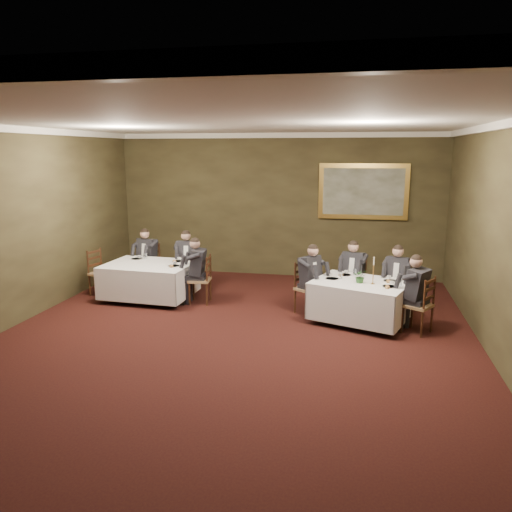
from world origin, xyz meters
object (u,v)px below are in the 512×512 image
(chair_main_backright, at_px, (396,299))
(chair_main_endleft, at_px, (308,299))
(chair_main_endright, at_px, (418,317))
(diner_sec_endright, at_px, (200,279))
(diner_main_backleft, at_px, (353,282))
(diner_main_endright, at_px, (418,304))
(chair_main_backleft, at_px, (353,293))
(chair_sec_backleft, at_px, (149,274))
(painting, at_px, (363,192))
(chair_sec_backright, at_px, (188,277))
(diner_sec_backright, at_px, (187,267))
(chair_sec_endleft, at_px, (102,282))
(diner_main_backright, at_px, (397,288))
(diner_main_endleft, at_px, (309,287))
(centerpiece, at_px, (361,276))
(chair_sec_endright, at_px, (201,289))
(candlestick, at_px, (373,274))
(diner_sec_backleft, at_px, (148,265))
(table_second, at_px, (150,278))
(table_main, at_px, (360,298))

(chair_main_backright, xyz_separation_m, chair_main_endleft, (-1.67, -0.30, 0.00))
(chair_main_endright, relative_size, diner_sec_endright, 0.74)
(diner_main_backleft, bearing_deg, diner_main_endright, 147.29)
(chair_main_backleft, distance_m, chair_sec_backleft, 4.69)
(painting, bearing_deg, chair_main_endleft, -108.98)
(diner_main_backleft, bearing_deg, chair_sec_backright, 7.20)
(chair_main_endleft, xyz_separation_m, chair_sec_backright, (-2.84, 1.17, 0.00))
(chair_main_endright, xyz_separation_m, diner_sec_backright, (-4.79, 1.85, 0.23))
(chair_sec_endleft, bearing_deg, diner_main_endright, 97.21)
(chair_main_backleft, bearing_deg, diner_main_backright, 176.07)
(chair_main_endright, bearing_deg, diner_main_endleft, 101.80)
(chair_main_endright, xyz_separation_m, chair_sec_backleft, (-5.75, 1.91, 0.00))
(diner_main_backleft, xyz_separation_m, centerpiece, (0.13, -1.00, 0.38))
(chair_sec_endright, relative_size, diner_sec_endright, 0.74)
(diner_main_backleft, relative_size, candlestick, 2.66)
(diner_main_endleft, distance_m, chair_main_endright, 2.07)
(candlestick, bearing_deg, chair_sec_endright, 168.84)
(centerpiece, bearing_deg, chair_sec_endleft, 172.15)
(chair_sec_endleft, height_order, centerpiece, centerpiece)
(chair_sec_endright, distance_m, candlestick, 3.55)
(chair_main_backleft, height_order, diner_sec_backright, diner_sec_backright)
(chair_main_endright, distance_m, diner_sec_backleft, 6.07)
(chair_main_endleft, xyz_separation_m, diner_main_endleft, (0.01, -0.01, 0.23))
(diner_sec_backleft, bearing_deg, diner_sec_endright, 160.23)
(table_second, xyz_separation_m, diner_main_endright, (5.31, -0.96, 0.06))
(diner_main_endright, bearing_deg, diner_main_endleft, 101.86)
(table_second, bearing_deg, chair_sec_backleft, 114.57)
(chair_main_endleft, height_order, diner_sec_endright, diner_sec_endright)
(table_second, xyz_separation_m, chair_sec_backleft, (-0.43, 0.95, -0.17))
(chair_sec_backright, relative_size, diner_sec_endright, 0.74)
(table_second, height_order, chair_main_backleft, chair_main_backleft)
(chair_main_endright, xyz_separation_m, candlestick, (-0.77, 0.23, 0.67))
(chair_sec_backleft, bearing_deg, chair_main_endleft, 174.97)
(diner_sec_endright, bearing_deg, chair_sec_backright, 26.46)
(diner_main_backright, relative_size, diner_sec_backright, 1.00)
(diner_main_backleft, xyz_separation_m, candlestick, (0.35, -1.04, 0.44))
(chair_main_backright, distance_m, diner_main_backright, 0.23)
(table_main, xyz_separation_m, diner_main_endleft, (-0.97, 0.34, 0.06))
(chair_main_backright, distance_m, chair_sec_endright, 3.90)
(chair_sec_backleft, relative_size, chair_sec_endleft, 1.00)
(chair_main_endright, height_order, diner_sec_backleft, diner_sec_backleft)
(table_second, bearing_deg, candlestick, -9.11)
(diner_main_endleft, relative_size, chair_sec_endleft, 1.35)
(chair_main_endright, xyz_separation_m, chair_sec_endright, (-4.19, 0.91, 0.00))
(diner_sec_backright, height_order, diner_sec_endright, same)
(chair_main_backleft, xyz_separation_m, diner_main_endright, (1.10, -1.28, 0.23))
(chair_sec_backleft, bearing_deg, diner_sec_backright, -170.91)
(diner_sec_backleft, height_order, chair_sec_backright, diner_sec_backleft)
(diner_sec_backleft, distance_m, chair_sec_backright, 0.99)
(diner_main_backright, height_order, chair_sec_backright, diner_main_backright)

